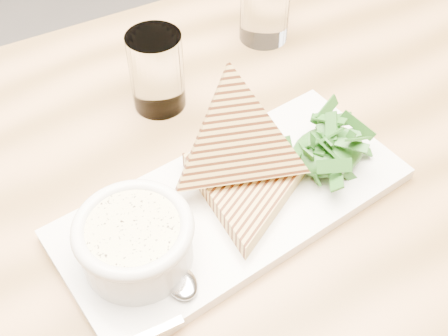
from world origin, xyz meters
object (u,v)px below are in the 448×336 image
glass_near (157,71)px  glass_far (265,4)px  platter (233,203)px  soup_bowl (136,245)px  table_top (306,188)px

glass_near → glass_far: bearing=13.6°
platter → soup_bowl: 0.13m
table_top → platter: 0.11m
platter → soup_bowl: (-0.13, -0.01, 0.03)m
table_top → soup_bowl: (-0.23, -0.00, 0.06)m
table_top → platter: (-0.10, 0.01, 0.03)m
glass_far → table_top: bearing=-114.8°
soup_bowl → glass_far: 0.44m
soup_bowl → glass_near: (0.14, 0.22, 0.02)m
table_top → glass_near: (-0.09, 0.22, 0.07)m
soup_bowl → glass_near: 0.26m
table_top → glass_near: bearing=111.5°
soup_bowl → glass_far: (0.35, 0.27, 0.02)m
platter → glass_near: 0.21m
soup_bowl → glass_far: size_ratio=1.00×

